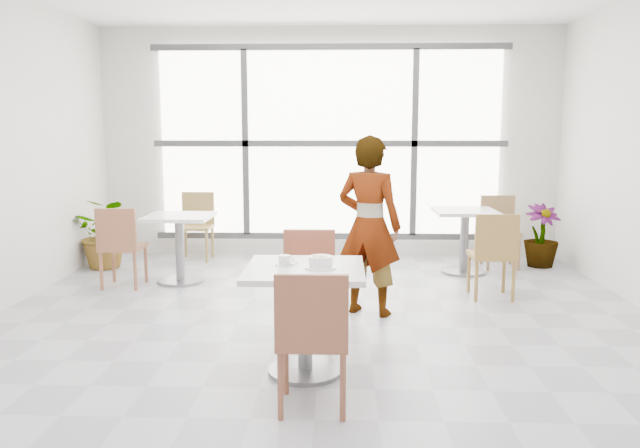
{
  "coord_description": "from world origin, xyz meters",
  "views": [
    {
      "loc": [
        0.15,
        -4.7,
        1.66
      ],
      "look_at": [
        0.0,
        -0.3,
        1.0
      ],
      "focal_mm": 34.75,
      "sensor_mm": 36.0,
      "label": 1
    }
  ],
  "objects_px": {
    "bg_chair_left_near": "(120,242)",
    "bg_chair_right_far": "(499,226)",
    "chair_far": "(309,277)",
    "plant_right": "(541,236)",
    "chair_near": "(312,332)",
    "person": "(369,226)",
    "bg_table_left": "(180,239)",
    "bg_table_right": "(465,232)",
    "plant_left": "(107,233)",
    "bg_chair_left_far": "(197,221)",
    "coffee_cup": "(285,261)",
    "oatmeal_bowl": "(321,262)",
    "bg_chair_right_near": "(494,250)",
    "main_table": "(305,300)"
  },
  "relations": [
    {
      "from": "bg_chair_left_near",
      "to": "bg_chair_right_far",
      "type": "height_order",
      "value": "same"
    },
    {
      "from": "chair_far",
      "to": "plant_right",
      "type": "xyz_separation_m",
      "value": [
        2.73,
        2.76,
        -0.11
      ]
    },
    {
      "from": "chair_near",
      "to": "person",
      "type": "xyz_separation_m",
      "value": [
        0.42,
        2.05,
        0.31
      ]
    },
    {
      "from": "bg_table_left",
      "to": "bg_table_right",
      "type": "xyz_separation_m",
      "value": [
        3.23,
        0.55,
        0.0
      ]
    },
    {
      "from": "chair_near",
      "to": "plant_left",
      "type": "bearing_deg",
      "value": -55.23
    },
    {
      "from": "chair_near",
      "to": "bg_chair_left_far",
      "type": "bearing_deg",
      "value": -68.91
    },
    {
      "from": "person",
      "to": "chair_far",
      "type": "bearing_deg",
      "value": 76.81
    },
    {
      "from": "coffee_cup",
      "to": "bg_chair_left_near",
      "type": "relative_size",
      "value": 0.18
    },
    {
      "from": "oatmeal_bowl",
      "to": "plant_right",
      "type": "height_order",
      "value": "oatmeal_bowl"
    },
    {
      "from": "person",
      "to": "bg_chair_left_near",
      "type": "bearing_deg",
      "value": 5.53
    },
    {
      "from": "chair_far",
      "to": "bg_chair_left_far",
      "type": "relative_size",
      "value": 1.0
    },
    {
      "from": "bg_chair_right_near",
      "to": "oatmeal_bowl",
      "type": "bearing_deg",
      "value": 50.26
    },
    {
      "from": "chair_near",
      "to": "coffee_cup",
      "type": "height_order",
      "value": "chair_near"
    },
    {
      "from": "oatmeal_bowl",
      "to": "main_table",
      "type": "bearing_deg",
      "value": 163.65
    },
    {
      "from": "chair_near",
      "to": "person",
      "type": "relative_size",
      "value": 0.53
    },
    {
      "from": "coffee_cup",
      "to": "plant_left",
      "type": "bearing_deg",
      "value": 127.71
    },
    {
      "from": "main_table",
      "to": "bg_table_right",
      "type": "distance_m",
      "value": 3.55
    },
    {
      "from": "chair_far",
      "to": "bg_chair_left_near",
      "type": "bearing_deg",
      "value": 143.72
    },
    {
      "from": "chair_near",
      "to": "bg_chair_left_near",
      "type": "distance_m",
      "value": 3.61
    },
    {
      "from": "chair_near",
      "to": "plant_right",
      "type": "bearing_deg",
      "value": -122.6
    },
    {
      "from": "bg_table_right",
      "to": "oatmeal_bowl",
      "type": "bearing_deg",
      "value": -116.78
    },
    {
      "from": "oatmeal_bowl",
      "to": "bg_table_left",
      "type": "height_order",
      "value": "oatmeal_bowl"
    },
    {
      "from": "plant_right",
      "to": "chair_far",
      "type": "bearing_deg",
      "value": -134.68
    },
    {
      "from": "oatmeal_bowl",
      "to": "bg_table_left",
      "type": "xyz_separation_m",
      "value": [
        -1.64,
        2.6,
        -0.31
      ]
    },
    {
      "from": "main_table",
      "to": "plant_left",
      "type": "height_order",
      "value": "plant_left"
    },
    {
      "from": "chair_near",
      "to": "person",
      "type": "bearing_deg",
      "value": -101.59
    },
    {
      "from": "bg_chair_left_near",
      "to": "plant_left",
      "type": "relative_size",
      "value": 1.01
    },
    {
      "from": "chair_near",
      "to": "bg_table_left",
      "type": "distance_m",
      "value": 3.57
    },
    {
      "from": "person",
      "to": "bg_chair_right_near",
      "type": "distance_m",
      "value": 1.39
    },
    {
      "from": "bg_chair_left_far",
      "to": "bg_chair_right_far",
      "type": "height_order",
      "value": "same"
    },
    {
      "from": "chair_near",
      "to": "bg_table_left",
      "type": "bearing_deg",
      "value": -63.19
    },
    {
      "from": "coffee_cup",
      "to": "bg_chair_right_near",
      "type": "height_order",
      "value": "bg_chair_right_near"
    },
    {
      "from": "bg_table_left",
      "to": "main_table",
      "type": "bearing_deg",
      "value": -59.16
    },
    {
      "from": "chair_far",
      "to": "bg_chair_right_far",
      "type": "height_order",
      "value": "same"
    },
    {
      "from": "bg_table_right",
      "to": "bg_chair_left_far",
      "type": "bearing_deg",
      "value": 168.2
    },
    {
      "from": "coffee_cup",
      "to": "main_table",
      "type": "bearing_deg",
      "value": -22.41
    },
    {
      "from": "oatmeal_bowl",
      "to": "plant_left",
      "type": "distance_m",
      "value": 4.27
    },
    {
      "from": "oatmeal_bowl",
      "to": "bg_table_left",
      "type": "bearing_deg",
      "value": 122.27
    },
    {
      "from": "bg_table_left",
      "to": "bg_chair_left_far",
      "type": "distance_m",
      "value": 1.25
    },
    {
      "from": "plant_right",
      "to": "chair_near",
      "type": "bearing_deg",
      "value": -122.6
    },
    {
      "from": "bg_chair_right_near",
      "to": "chair_near",
      "type": "bearing_deg",
      "value": 56.9
    },
    {
      "from": "bg_chair_right_near",
      "to": "plant_right",
      "type": "relative_size",
      "value": 1.13
    },
    {
      "from": "chair_near",
      "to": "bg_chair_left_near",
      "type": "bearing_deg",
      "value": -53.12
    },
    {
      "from": "oatmeal_bowl",
      "to": "plant_right",
      "type": "distance_m",
      "value": 4.41
    },
    {
      "from": "main_table",
      "to": "chair_far",
      "type": "distance_m",
      "value": 0.74
    },
    {
      "from": "oatmeal_bowl",
      "to": "person",
      "type": "relative_size",
      "value": 0.13
    },
    {
      "from": "bg_table_right",
      "to": "main_table",
      "type": "bearing_deg",
      "value": -118.56
    },
    {
      "from": "main_table",
      "to": "bg_chair_right_near",
      "type": "bearing_deg",
      "value": 48.01
    },
    {
      "from": "bg_chair_right_near",
      "to": "plant_left",
      "type": "distance_m",
      "value": 4.55
    },
    {
      "from": "plant_left",
      "to": "plant_right",
      "type": "height_order",
      "value": "plant_left"
    }
  ]
}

